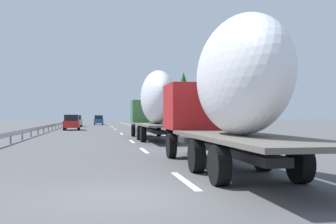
{
  "coord_description": "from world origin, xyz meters",
  "views": [
    {
      "loc": [
        -8.86,
        0.55,
        1.77
      ],
      "look_at": [
        21.14,
        -4.67,
        2.05
      ],
      "focal_mm": 43.58,
      "sensor_mm": 36.0,
      "label": 1
    }
  ],
  "objects": [
    {
      "name": "edge_line_right",
      "position": [
        45.0,
        -5.5,
        0.0
      ],
      "size": [
        110.0,
        0.2,
        0.01
      ],
      "primitive_type": "cube",
      "color": "white",
      "rests_on": "ground_plane"
    },
    {
      "name": "lane_stripe_6",
      "position": [
        62.89,
        -1.8,
        0.0
      ],
      "size": [
        3.2,
        0.2,
        0.01
      ],
      "primitive_type": "cube",
      "color": "white",
      "rests_on": "ground_plane"
    },
    {
      "name": "lane_stripe_2",
      "position": [
        19.04,
        -1.8,
        0.0
      ],
      "size": [
        3.2,
        0.2,
        0.01
      ],
      "primitive_type": "cube",
      "color": "white",
      "rests_on": "ground_plane"
    },
    {
      "name": "tree_3",
      "position": [
        78.61,
        -12.38,
        4.33
      ],
      "size": [
        2.56,
        2.56,
        6.77
      ],
      "color": "#472D19",
      "rests_on": "ground_plane"
    },
    {
      "name": "lane_stripe_4",
      "position": [
        45.18,
        -1.8,
        0.0
      ],
      "size": [
        3.2,
        0.2,
        0.01
      ],
      "primitive_type": "cube",
      "color": "white",
      "rests_on": "ground_plane"
    },
    {
      "name": "lane_stripe_3",
      "position": [
        31.33,
        -1.8,
        0.0
      ],
      "size": [
        3.2,
        0.2,
        0.01
      ],
      "primitive_type": "cube",
      "color": "white",
      "rests_on": "ground_plane"
    },
    {
      "name": "truck_trailing",
      "position": [
        3.7,
        -3.6,
        2.58
      ],
      "size": [
        12.34,
        2.55,
        4.71
      ],
      "color": "#B21919",
      "rests_on": "ground_plane"
    },
    {
      "name": "car_red_compact",
      "position": [
        42.93,
        3.65,
        0.96
      ],
      "size": [
        4.48,
        1.9,
        1.9
      ],
      "color": "red",
      "rests_on": "ground_plane"
    },
    {
      "name": "tree_0",
      "position": [
        42.59,
        -10.45,
        4.57
      ],
      "size": [
        3.57,
        3.57,
        7.41
      ],
      "color": "#472D19",
      "rests_on": "ground_plane"
    },
    {
      "name": "road_sign",
      "position": [
        35.98,
        -6.7,
        2.29
      ],
      "size": [
        0.1,
        0.9,
        3.33
      ],
      "color": "gray",
      "rests_on": "ground_plane"
    },
    {
      "name": "car_blue_sedan",
      "position": [
        71.73,
        0.27,
        0.94
      ],
      "size": [
        4.4,
        1.77,
        1.86
      ],
      "color": "#28479E",
      "rests_on": "ground_plane"
    },
    {
      "name": "lane_stripe_0",
      "position": [
        2.0,
        -1.8,
        0.0
      ],
      "size": [
        3.2,
        0.2,
        0.01
      ],
      "primitive_type": "cube",
      "color": "white",
      "rests_on": "ground_plane"
    },
    {
      "name": "tree_1",
      "position": [
        64.2,
        -11.64,
        3.57
      ],
      "size": [
        2.61,
        2.61,
        5.49
      ],
      "color": "#472D19",
      "rests_on": "ground_plane"
    },
    {
      "name": "lane_stripe_8",
      "position": [
        89.46,
        -1.8,
        0.0
      ],
      "size": [
        3.2,
        0.2,
        0.01
      ],
      "primitive_type": "cube",
      "color": "white",
      "rests_on": "ground_plane"
    },
    {
      "name": "car_silver_hatch",
      "position": [
        58.14,
        3.89,
        0.94
      ],
      "size": [
        4.06,
        1.85,
        1.86
      ],
      "color": "#ADB2B7",
      "rests_on": "ground_plane"
    },
    {
      "name": "guardrail_median",
      "position": [
        43.0,
        6.0,
        0.58
      ],
      "size": [
        94.0,
        0.1,
        0.76
      ],
      "color": "#9EA0A5",
      "rests_on": "ground_plane"
    },
    {
      "name": "lane_stripe_7",
      "position": [
        77.65,
        -1.8,
        0.0
      ],
      "size": [
        3.2,
        0.2,
        0.01
      ],
      "primitive_type": "cube",
      "color": "white",
      "rests_on": "ground_plane"
    },
    {
      "name": "lane_stripe_5",
      "position": [
        55.48,
        -1.8,
        0.0
      ],
      "size": [
        3.2,
        0.2,
        0.01
      ],
      "primitive_type": "cube",
      "color": "white",
      "rests_on": "ground_plane"
    },
    {
      "name": "lane_stripe_1",
      "position": [
        11.74,
        -1.8,
        0.0
      ],
      "size": [
        3.2,
        0.2,
        0.01
      ],
      "primitive_type": "cube",
      "color": "white",
      "rests_on": "ground_plane"
    },
    {
      "name": "tree_2",
      "position": [
        33.54,
        -11.73,
        3.71
      ],
      "size": [
        3.53,
        3.53,
        5.76
      ],
      "color": "#472D19",
      "rests_on": "ground_plane"
    },
    {
      "name": "ground_plane",
      "position": [
        40.0,
        0.0,
        0.0
      ],
      "size": [
        260.0,
        260.0,
        0.0
      ],
      "primitive_type": "plane",
      "color": "#4C4C4F"
    },
    {
      "name": "truck_lead",
      "position": [
        20.62,
        -3.6,
        2.72
      ],
      "size": [
        14.27,
        2.55,
        4.93
      ],
      "color": "#387038",
      "rests_on": "ground_plane"
    }
  ]
}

